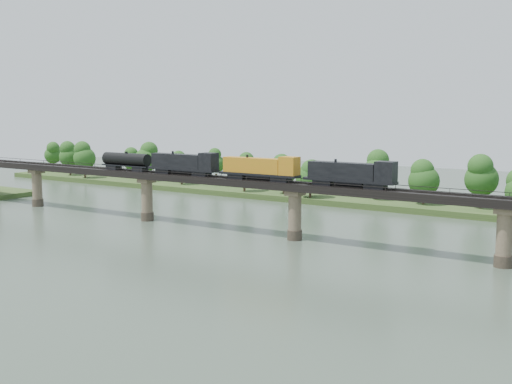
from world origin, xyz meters
The scene contains 6 objects.
ground centered at (0.00, 0.00, 0.00)m, with size 400.00×400.00×0.00m, color #364437.
far_bank centered at (0.00, 85.00, 0.80)m, with size 300.00×24.00×1.60m, color #2E461C.
bridge centered at (0.00, 30.00, 5.46)m, with size 236.00×30.00×11.50m.
bridge_superstructure centered at (0.00, 30.00, 11.79)m, with size 220.00×4.90×0.75m.
far_treeline centered at (-8.21, 80.52, 8.83)m, with size 289.06×17.54×13.60m.
freight_train centered at (-15.20, 30.00, 13.95)m, with size 74.55×2.90×5.13m.
Camera 1 is at (63.62, -79.11, 26.15)m, focal length 45.00 mm.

